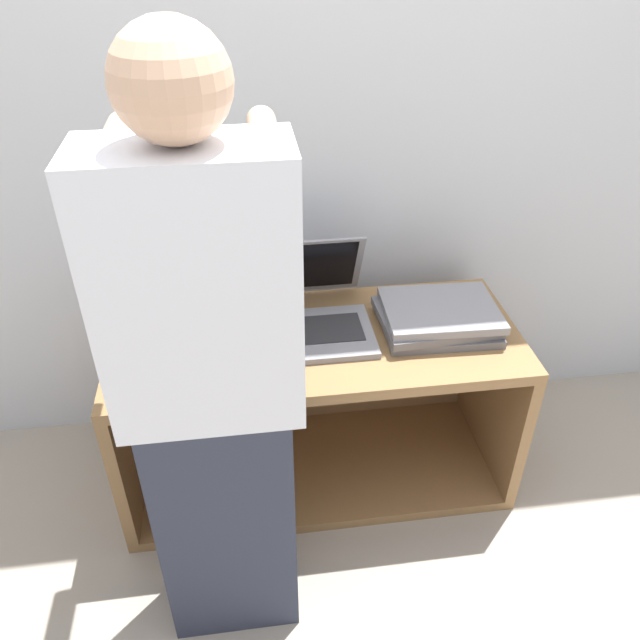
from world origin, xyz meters
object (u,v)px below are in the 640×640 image
Objects in this scene: laptop_stack_right at (438,317)px; person at (212,396)px; laptop_open at (314,311)px; laptop_stack_left at (190,323)px.

laptop_stack_right is 0.84m from person.
laptop_open is 0.62m from person.
laptop_stack_right is at bearing 34.27° from person.
laptop_stack_right is 0.24× the size of person.
laptop_open is 1.07× the size of laptop_stack_right.
laptop_open is at bearing 9.87° from laptop_stack_left.
laptop_stack_right is (0.76, 0.00, -0.05)m from laptop_stack_left.
laptop_stack_right is (0.38, -0.06, -0.01)m from laptop_open.
laptop_open reaches higher than laptop_stack_right.
person reaches higher than laptop_open.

